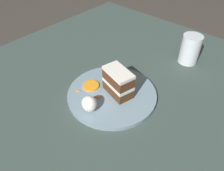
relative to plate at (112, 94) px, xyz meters
The scene contains 8 objects.
ground_plane 0.06m from the plate, 24.19° to the left, with size 6.00×6.00×0.00m, color #38332D.
dining_table 0.05m from the plate, 24.19° to the left, with size 1.17×1.13×0.03m, color #384742.
plate is the anchor object (origin of this frame).
cake_slice 0.05m from the plate, 44.25° to the left, with size 0.10×0.07×0.08m.
cream_dollop 0.10m from the plate, 90.27° to the right, with size 0.05×0.04×0.05m, color white.
orange_garnish 0.07m from the plate, 162.32° to the right, with size 0.05×0.05×0.01m, color orange.
carrot_shreds_scatter 0.03m from the plate, 132.08° to the left, with size 0.11×0.18×0.00m.
drinking_glass 0.34m from the plate, 74.98° to the left, with size 0.07×0.07×0.11m.
Camera 1 is at (0.28, -0.39, 0.50)m, focal length 35.00 mm.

